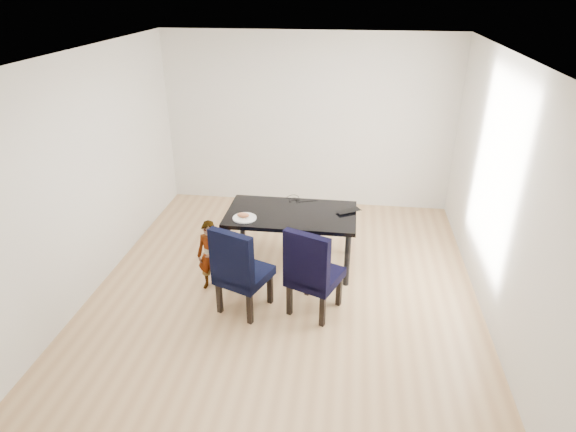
# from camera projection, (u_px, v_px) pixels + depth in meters

# --- Properties ---
(floor) EXTENTS (4.50, 5.00, 0.01)m
(floor) POSITION_uv_depth(u_px,v_px,m) (286.00, 286.00, 5.84)
(floor) COLOR tan
(floor) RESTS_ON ground
(ceiling) EXTENTS (4.50, 5.00, 0.01)m
(ceiling) POSITION_uv_depth(u_px,v_px,m) (285.00, 53.00, 4.64)
(ceiling) COLOR white
(ceiling) RESTS_ON wall_back
(wall_back) EXTENTS (4.50, 0.01, 2.70)m
(wall_back) POSITION_uv_depth(u_px,v_px,m) (308.00, 122.00, 7.47)
(wall_back) COLOR white
(wall_back) RESTS_ON ground
(wall_front) EXTENTS (4.50, 0.01, 2.70)m
(wall_front) POSITION_uv_depth(u_px,v_px,m) (230.00, 333.00, 3.02)
(wall_front) COLOR silver
(wall_front) RESTS_ON ground
(wall_left) EXTENTS (0.01, 5.00, 2.70)m
(wall_left) POSITION_uv_depth(u_px,v_px,m) (91.00, 173.00, 5.51)
(wall_left) COLOR silver
(wall_left) RESTS_ON ground
(wall_right) EXTENTS (0.01, 5.00, 2.70)m
(wall_right) POSITION_uv_depth(u_px,v_px,m) (501.00, 194.00, 4.97)
(wall_right) COLOR silver
(wall_right) RESTS_ON ground
(dining_table) EXTENTS (1.60, 0.90, 0.75)m
(dining_table) POSITION_uv_depth(u_px,v_px,m) (291.00, 239.00, 6.12)
(dining_table) COLOR black
(dining_table) RESTS_ON floor
(chair_left) EXTENTS (0.66, 0.67, 1.05)m
(chair_left) POSITION_uv_depth(u_px,v_px,m) (244.00, 267.00, 5.24)
(chair_left) COLOR black
(chair_left) RESTS_ON floor
(chair_right) EXTENTS (0.67, 0.68, 1.06)m
(chair_right) POSITION_uv_depth(u_px,v_px,m) (315.00, 269.00, 5.20)
(chair_right) COLOR black
(chair_right) RESTS_ON floor
(child) EXTENTS (0.34, 0.24, 0.88)m
(child) POSITION_uv_depth(u_px,v_px,m) (210.00, 256.00, 5.62)
(child) COLOR orange
(child) RESTS_ON floor
(plate) EXTENTS (0.34, 0.34, 0.02)m
(plate) POSITION_uv_depth(u_px,v_px,m) (245.00, 218.00, 5.80)
(plate) COLOR white
(plate) RESTS_ON dining_table
(sandwich) EXTENTS (0.16, 0.09, 0.06)m
(sandwich) POSITION_uv_depth(u_px,v_px,m) (243.00, 215.00, 5.79)
(sandwich) COLOR #C97447
(sandwich) RESTS_ON plate
(laptop) EXTENTS (0.37, 0.33, 0.02)m
(laptop) POSITION_uv_depth(u_px,v_px,m) (347.00, 210.00, 6.00)
(laptop) COLOR black
(laptop) RESTS_ON dining_table
(cable_tangle) EXTENTS (0.18, 0.18, 0.01)m
(cable_tangle) POSITION_uv_depth(u_px,v_px,m) (295.00, 201.00, 6.26)
(cable_tangle) COLOR black
(cable_tangle) RESTS_ON dining_table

